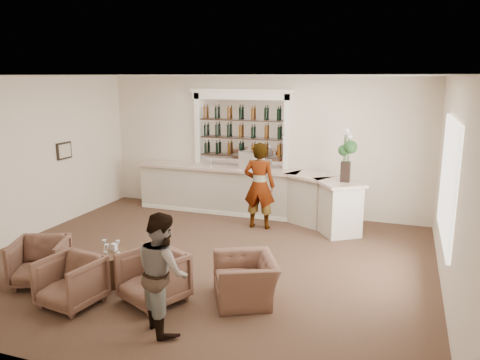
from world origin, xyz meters
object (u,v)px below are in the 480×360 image
Objects in this scene: guest at (162,272)px; espresso_machine at (252,160)px; bar_counter at (249,192)px; armchair_right at (153,277)px; sommelier at (259,186)px; armchair_center at (71,282)px; armchair_left at (40,262)px; flower_vase at (346,152)px; armchair_far at (246,279)px; cocktail_table at (111,268)px.

guest is 3.32× the size of espresso_machine.
armchair_right is at bearing -88.89° from bar_counter.
sommelier reaches higher than armchair_center.
bar_counter reaches higher than armchair_left.
armchair_right is (-0.51, 0.62, -0.41)m from guest.
sommelier reaches higher than armchair_left.
sommelier reaches higher than armchair_right.
bar_counter is 5.14× the size of flower_vase.
armchair_far is 2.09× the size of espresso_machine.
espresso_machine is 2.41m from flower_vase.
guest reaches higher than armchair_far.
armchair_right is 4.88m from espresso_machine.
flower_vase is (4.27, 4.16, 1.39)m from armchair_left.
bar_counter is at bearing -60.64° from sommelier.
armchair_far is at bearing -48.69° from espresso_machine.
flower_vase is at bearing 21.85° from armchair_left.
sommelier is 1.89× the size of armchair_far.
bar_counter is at bearing 116.06° from armchair_right.
armchair_right is (1.08, 0.50, 0.02)m from armchair_center.
armchair_left is at bearing -112.32° from bar_counter.
sommelier is 1.99m from flower_vase.
espresso_machine is at bearing -65.74° from sommelier.
cocktail_table is at bearing -77.69° from espresso_machine.
flower_vase is at bearing 7.78° from espresso_machine.
guest is at bearing -110.11° from flower_vase.
flower_vase reaches higher than armchair_center.
flower_vase is (3.22, 3.76, 1.52)m from cocktail_table.
sommelier is 3.54m from armchair_far.
sommelier reaches higher than espresso_machine.
flower_vase reaches higher than espresso_machine.
cocktail_table is 1.05m from armchair_right.
bar_counter reaches higher than armchair_far.
bar_counter is 9.26× the size of cocktail_table.
armchair_right is at bearing 80.22° from sommelier.
cocktail_table is 3.88m from sommelier.
cocktail_table is at bearing -1.63° from armchair_left.
bar_counter is at bearing 170.47° from armchair_far.
espresso_machine is (-1.31, 4.27, 1.02)m from armchair_far.
armchair_left reaches higher than armchair_far.
espresso_machine is (-0.04, 4.78, 0.97)m from armchair_right.
espresso_machine reaches higher than bar_counter.
armchair_far is 3.99m from flower_vase.
guest reaches higher than bar_counter.
armchair_left is 6.13m from flower_vase.
armchair_left is 1.06m from armchair_center.
armchair_center is 5.84m from flower_vase.
armchair_far is (2.25, 0.16, 0.08)m from cocktail_table.
sommelier is 1.19× the size of guest.
armchair_far reaches higher than cocktail_table.
armchair_far is (0.76, 1.12, -0.47)m from guest.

